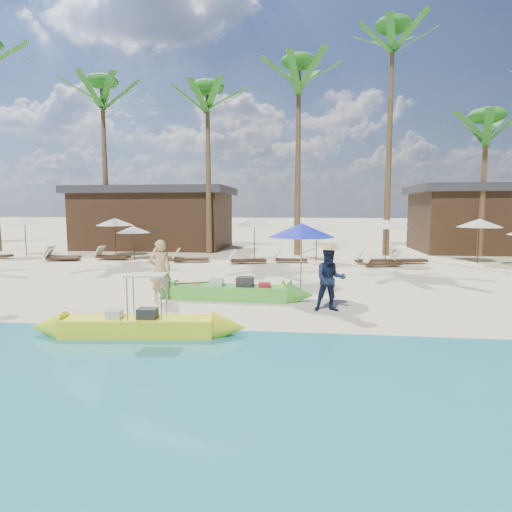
# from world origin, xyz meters

# --- Properties ---
(ground) EXTENTS (240.00, 240.00, 0.00)m
(ground) POSITION_xyz_m (0.00, 0.00, 0.00)
(ground) COLOR beige
(ground) RESTS_ON ground
(wet_sand_strip) EXTENTS (240.00, 4.50, 0.01)m
(wet_sand_strip) POSITION_xyz_m (0.00, -5.00, 0.00)
(wet_sand_strip) COLOR tan
(wet_sand_strip) RESTS_ON ground
(green_canoe) EXTENTS (5.65, 0.86, 0.72)m
(green_canoe) POSITION_xyz_m (0.45, 0.84, 0.24)
(green_canoe) COLOR green
(green_canoe) RESTS_ON ground
(yellow_canoe) EXTENTS (5.30, 1.05, 1.37)m
(yellow_canoe) POSITION_xyz_m (-0.90, -3.13, 0.22)
(yellow_canoe) COLOR #FFFC20
(yellow_canoe) RESTS_ON ground
(tourist) EXTENTS (0.80, 0.68, 1.85)m
(tourist) POSITION_xyz_m (-1.67, 0.53, 0.93)
(tourist) COLOR tan
(tourist) RESTS_ON ground
(vendor_green) EXTENTS (0.93, 0.76, 1.77)m
(vendor_green) POSITION_xyz_m (3.40, -0.30, 0.88)
(vendor_green) COLOR #131C36
(vendor_green) RESTS_ON ground
(blue_umbrella) EXTENTS (2.17, 2.17, 2.33)m
(blue_umbrella) POSITION_xyz_m (2.58, 1.67, 2.11)
(blue_umbrella) COLOR #99999E
(blue_umbrella) RESTS_ON ground
(resort_parasol_2) EXTENTS (2.23, 2.23, 2.30)m
(resort_parasol_2) POSITION_xyz_m (-13.91, 11.64, 2.07)
(resort_parasol_2) COLOR #342015
(resort_parasol_2) RESTS_ON ground
(resort_parasol_3) EXTENTS (2.18, 2.18, 2.24)m
(resort_parasol_3) POSITION_xyz_m (-8.44, 11.96, 2.02)
(resort_parasol_3) COLOR #342015
(resort_parasol_3) RESTS_ON ground
(lounger_3_left) EXTENTS (1.81, 0.81, 0.59)m
(lounger_3_left) POSITION_xyz_m (-10.34, 9.38, 0.20)
(lounger_3_left) COLOR #342015
(lounger_3_left) RESTS_ON ground
(lounger_3_right) EXTENTS (1.98, 0.68, 0.67)m
(lounger_3_right) POSITION_xyz_m (-10.74, 10.00, 0.22)
(lounger_3_right) COLOR #342015
(lounger_3_right) RESTS_ON ground
(resort_parasol_4) EXTENTS (1.80, 1.80, 1.85)m
(resort_parasol_4) POSITION_xyz_m (-6.57, 10.20, 1.67)
(resort_parasol_4) COLOR #342015
(resort_parasol_4) RESTS_ON ground
(lounger_4_left) EXTENTS (2.00, 0.80, 0.66)m
(lounger_4_left) POSITION_xyz_m (-7.95, 10.29, 0.22)
(lounger_4_left) COLOR #342015
(lounger_4_left) RESTS_ON ground
(lounger_4_right) EXTENTS (1.90, 1.07, 0.62)m
(lounger_4_right) POSITION_xyz_m (-4.85, 10.34, 0.21)
(lounger_4_right) COLOR #342015
(lounger_4_right) RESTS_ON ground
(resort_parasol_5) EXTENTS (2.24, 2.24, 2.31)m
(resort_parasol_5) POSITION_xyz_m (-0.02, 10.42, 2.08)
(resort_parasol_5) COLOR #342015
(resort_parasol_5) RESTS_ON ground
(lounger_5_left) EXTENTS (1.98, 0.93, 0.65)m
(lounger_5_left) POSITION_xyz_m (-3.39, 9.72, 0.22)
(lounger_5_left) COLOR #342015
(lounger_5_left) RESTS_ON ground
(resort_parasol_6) EXTENTS (2.01, 2.01, 2.08)m
(resort_parasol_6) POSITION_xyz_m (3.24, 10.86, 1.87)
(resort_parasol_6) COLOR #342015
(resort_parasol_6) RESTS_ON ground
(lounger_6_left) EXTENTS (1.98, 1.08, 0.64)m
(lounger_6_left) POSITION_xyz_m (-0.35, 9.49, 0.21)
(lounger_6_left) COLOR #342015
(lounger_6_left) RESTS_ON ground
(lounger_6_right) EXTENTS (1.75, 0.58, 0.59)m
(lounger_6_right) POSITION_xyz_m (1.83, 10.22, 0.20)
(lounger_6_right) COLOR #342015
(lounger_6_right) RESTS_ON ground
(resort_parasol_7) EXTENTS (2.17, 2.17, 2.24)m
(resort_parasol_7) POSITION_xyz_m (6.74, 10.43, 2.02)
(resort_parasol_7) COLOR #342015
(resort_parasol_7) RESTS_ON ground
(lounger_7_left) EXTENTS (1.83, 0.95, 0.60)m
(lounger_7_left) POSITION_xyz_m (6.26, 9.05, 0.20)
(lounger_7_left) COLOR #342015
(lounger_7_left) RESTS_ON ground
(lounger_7_right) EXTENTS (2.01, 1.03, 0.65)m
(lounger_7_right) POSITION_xyz_m (5.98, 10.14, 0.22)
(lounger_7_right) COLOR #342015
(lounger_7_right) RESTS_ON ground
(resort_parasol_8) EXTENTS (2.22, 2.22, 2.28)m
(resort_parasol_8) POSITION_xyz_m (11.52, 11.23, 2.06)
(resort_parasol_8) COLOR #342015
(resort_parasol_8) RESTS_ON ground
(lounger_8_left) EXTENTS (2.02, 1.20, 0.66)m
(lounger_8_left) POSITION_xyz_m (7.78, 10.40, 0.22)
(lounger_8_left) COLOR #342015
(lounger_8_left) RESTS_ON ground
(palm_2) EXTENTS (2.08, 2.08, 11.33)m
(palm_2) POSITION_xyz_m (-10.45, 15.08, 9.18)
(palm_2) COLOR brown
(palm_2) RESTS_ON ground
(palm_3) EXTENTS (2.08, 2.08, 10.52)m
(palm_3) POSITION_xyz_m (-3.36, 14.27, 8.58)
(palm_3) COLOR brown
(palm_3) RESTS_ON ground
(palm_4) EXTENTS (2.08, 2.08, 11.70)m
(palm_4) POSITION_xyz_m (2.15, 14.01, 9.45)
(palm_4) COLOR brown
(palm_4) RESTS_ON ground
(palm_5) EXTENTS (2.08, 2.08, 13.60)m
(palm_5) POSITION_xyz_m (7.45, 14.38, 10.82)
(palm_5) COLOR brown
(palm_5) RESTS_ON ground
(palm_6) EXTENTS (2.08, 2.08, 8.51)m
(palm_6) POSITION_xyz_m (12.84, 14.52, 7.05)
(palm_6) COLOR brown
(palm_6) RESTS_ON ground
(pavilion_west) EXTENTS (10.80, 6.60, 4.30)m
(pavilion_west) POSITION_xyz_m (-8.00, 17.50, 2.19)
(pavilion_west) COLOR #342015
(pavilion_west) RESTS_ON ground
(pavilion_east) EXTENTS (8.80, 6.60, 4.30)m
(pavilion_east) POSITION_xyz_m (14.00, 17.50, 2.20)
(pavilion_east) COLOR #342015
(pavilion_east) RESTS_ON ground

